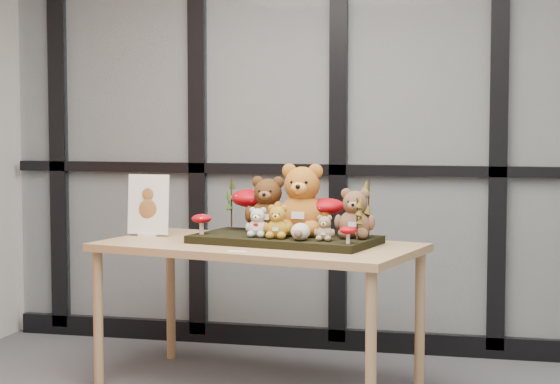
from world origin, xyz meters
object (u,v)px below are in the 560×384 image
(plush_cream_hedgehog, at_px, (300,231))
(mushroom_back_right, at_px, (327,215))
(bear_small_yellow, at_px, (278,220))
(bear_beige_small, at_px, (325,227))
(diorama_tray, at_px, (285,240))
(bear_brown_medium, at_px, (268,202))
(mushroom_back_left, at_px, (252,207))
(mushroom_front_left, at_px, (202,223))
(bear_white_bow, at_px, (258,221))
(mushroom_front_right, at_px, (348,234))
(display_table, at_px, (258,257))
(bear_pooh_yellow, at_px, (302,196))
(bear_tan_back, at_px, (355,211))
(sign_holder, at_px, (148,207))

(plush_cream_hedgehog, height_order, mushroom_back_right, mushroom_back_right)
(bear_small_yellow, bearing_deg, bear_beige_small, 4.33)
(diorama_tray, bearing_deg, bear_brown_medium, 145.32)
(plush_cream_hedgehog, bearing_deg, mushroom_back_left, 144.84)
(bear_small_yellow, height_order, mushroom_front_left, bear_small_yellow)
(mushroom_back_right, bearing_deg, bear_white_bow, -152.78)
(bear_small_yellow, bearing_deg, bear_brown_medium, 126.89)
(diorama_tray, xyz_separation_m, mushroom_front_right, (0.36, -0.23, 0.06))
(bear_white_bow, bearing_deg, bear_brown_medium, 102.64)
(plush_cream_hedgehog, bearing_deg, bear_small_yellow, 169.23)
(display_table, bearing_deg, bear_pooh_yellow, 35.16)
(mushroom_front_right, bearing_deg, bear_pooh_yellow, 134.54)
(bear_pooh_yellow, height_order, mushroom_front_right, bear_pooh_yellow)
(bear_brown_medium, relative_size, bear_tan_back, 1.19)
(bear_tan_back, bearing_deg, bear_white_bow, -158.48)
(diorama_tray, height_order, mushroom_back_right, mushroom_back_right)
(mushroom_back_right, distance_m, sign_holder, 0.96)
(diorama_tray, relative_size, bear_small_yellow, 5.00)
(bear_tan_back, relative_size, mushroom_back_right, 1.30)
(bear_pooh_yellow, bearing_deg, mushroom_back_right, 25.54)
(bear_brown_medium, relative_size, plush_cream_hedgehog, 3.39)
(diorama_tray, xyz_separation_m, mushroom_back_left, (-0.23, 0.21, 0.14))
(plush_cream_hedgehog, height_order, mushroom_front_right, plush_cream_hedgehog)
(bear_white_bow, distance_m, sign_holder, 0.68)
(sign_holder, bearing_deg, mushroom_front_right, -15.48)
(display_table, bearing_deg, bear_white_bow, -65.84)
(bear_brown_medium, height_order, bear_small_yellow, bear_brown_medium)
(bear_brown_medium, height_order, mushroom_back_left, bear_brown_medium)
(bear_beige_small, distance_m, sign_holder, 1.04)
(bear_brown_medium, relative_size, sign_holder, 0.97)
(bear_pooh_yellow, distance_m, sign_holder, 0.85)
(bear_brown_medium, xyz_separation_m, bear_beige_small, (0.35, -0.27, -0.09))
(bear_brown_medium, height_order, bear_beige_small, bear_brown_medium)
(bear_brown_medium, relative_size, bear_small_yellow, 1.75)
(bear_tan_back, relative_size, bear_white_bow, 1.65)
(mushroom_back_right, distance_m, mushroom_front_left, 0.63)
(bear_white_bow, height_order, sign_holder, sign_holder)
(display_table, distance_m, mushroom_back_left, 0.34)
(diorama_tray, bearing_deg, bear_small_yellow, -81.79)
(bear_brown_medium, relative_size, mushroom_back_left, 1.33)
(display_table, bearing_deg, diorama_tray, 26.57)
(bear_white_bow, relative_size, bear_beige_small, 1.20)
(diorama_tray, xyz_separation_m, mushroom_front_left, (-0.42, -0.04, 0.08))
(bear_small_yellow, distance_m, mushroom_front_right, 0.39)
(plush_cream_hedgehog, distance_m, mushroom_front_right, 0.25)
(display_table, height_order, bear_small_yellow, bear_small_yellow)
(bear_small_yellow, bearing_deg, plush_cream_hedgehog, -10.77)
(bear_brown_medium, xyz_separation_m, bear_tan_back, (0.47, -0.13, -0.02))
(diorama_tray, distance_m, mushroom_front_left, 0.43)
(bear_beige_small, height_order, mushroom_front_left, bear_beige_small)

